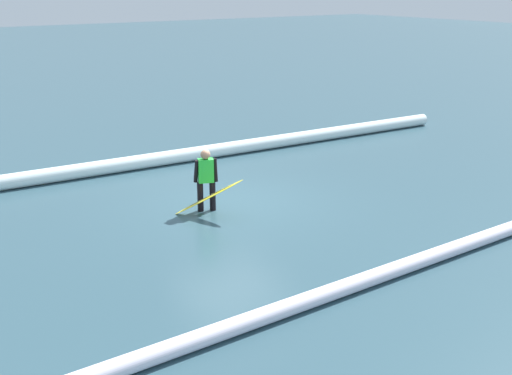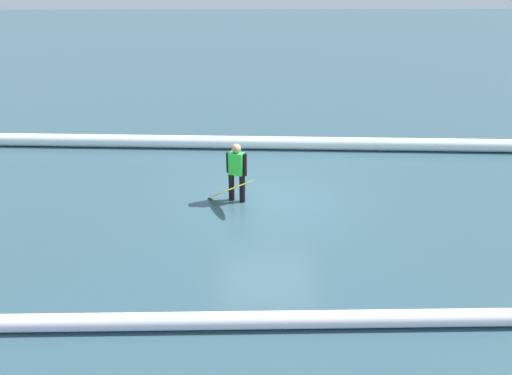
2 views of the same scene
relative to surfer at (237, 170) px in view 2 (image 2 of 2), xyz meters
name	(u,v)px [view 2 (image 2 of 2)]	position (x,y,z in m)	size (l,w,h in m)	color
ground_plane	(268,197)	(-0.75, -0.19, -0.80)	(132.49, 132.49, 0.00)	#2E4C58
surfer	(237,170)	(0.00, 0.00, 0.00)	(0.49, 0.33, 1.43)	black
surfboard	(230,189)	(0.14, 0.35, -0.35)	(1.32, 1.28, 0.93)	yellow
wave_crest_foreground	(268,143)	(-0.90, -3.88, -0.60)	(0.40, 0.40, 20.23)	white
wave_crest_midground	(93,322)	(2.14, 4.77, -0.66)	(0.28, 0.28, 15.56)	white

